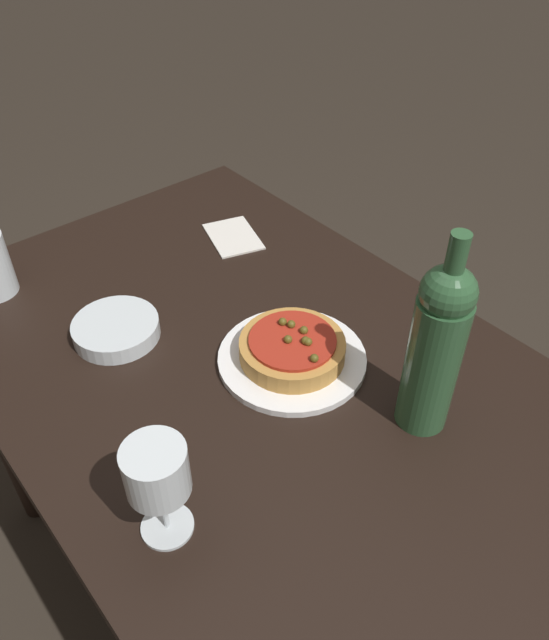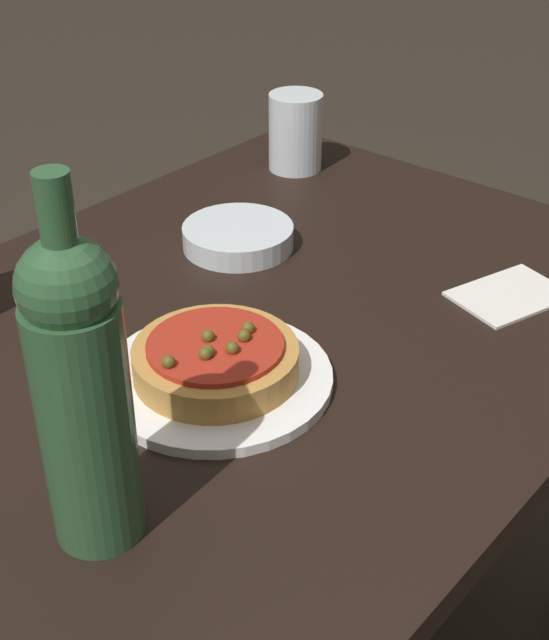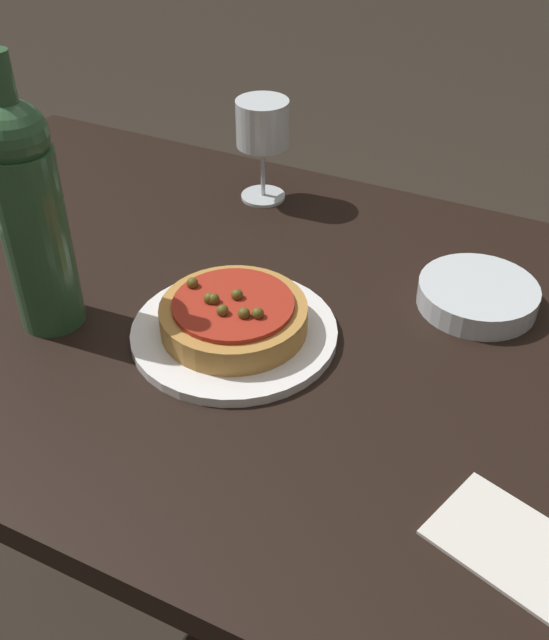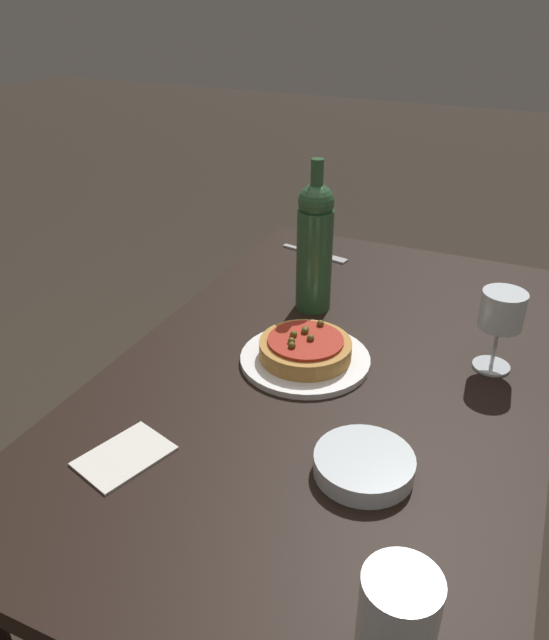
{
  "view_description": "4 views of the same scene",
  "coord_description": "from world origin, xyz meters",
  "px_view_note": "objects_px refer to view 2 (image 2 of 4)",
  "views": [
    {
      "loc": [
        0.55,
        -0.44,
        1.46
      ],
      "look_at": [
        -0.01,
        0.03,
        0.84
      ],
      "focal_mm": 35.0,
      "sensor_mm": 36.0,
      "label": 1
    },
    {
      "loc": [
        0.54,
        0.59,
        1.3
      ],
      "look_at": [
        -0.06,
        0.08,
        0.8
      ],
      "focal_mm": 50.0,
      "sensor_mm": 36.0,
      "label": 2
    },
    {
      "loc": [
        -0.35,
        0.66,
        1.3
      ],
      "look_at": [
        -0.05,
        0.05,
        0.78
      ],
      "focal_mm": 42.0,
      "sensor_mm": 36.0,
      "label": 3
    },
    {
      "loc": [
        -0.93,
        -0.3,
        1.38
      ],
      "look_at": [
        -0.04,
        0.1,
        0.84
      ],
      "focal_mm": 35.0,
      "sensor_mm": 36.0,
      "label": 4
    }
  ],
  "objects_px": {
    "pizza": "(216,358)",
    "wine_bottle": "(82,390)",
    "dinner_plate": "(217,378)",
    "side_bowl": "(238,236)",
    "dining_table": "(186,436)",
    "water_cup": "(295,132)"
  },
  "relations": [
    {
      "from": "dinner_plate",
      "to": "side_bowl",
      "type": "xyz_separation_m",
      "value": [
        -0.24,
        -0.19,
        0.01
      ]
    },
    {
      "from": "pizza",
      "to": "dinner_plate",
      "type": "bearing_deg",
      "value": -126.11
    },
    {
      "from": "wine_bottle",
      "to": "pizza",
      "type": "bearing_deg",
      "value": -162.55
    },
    {
      "from": "dining_table",
      "to": "wine_bottle",
      "type": "bearing_deg",
      "value": 29.62
    },
    {
      "from": "pizza",
      "to": "wine_bottle",
      "type": "xyz_separation_m",
      "value": [
        0.22,
        0.07,
        0.12
      ]
    },
    {
      "from": "dining_table",
      "to": "side_bowl",
      "type": "relative_size",
      "value": 8.57
    },
    {
      "from": "dinner_plate",
      "to": "wine_bottle",
      "type": "relative_size",
      "value": 0.75
    },
    {
      "from": "dinner_plate",
      "to": "pizza",
      "type": "relative_size",
      "value": 1.41
    },
    {
      "from": "dining_table",
      "to": "wine_bottle",
      "type": "relative_size",
      "value": 3.89
    },
    {
      "from": "water_cup",
      "to": "wine_bottle",
      "type": "bearing_deg",
      "value": 27.36
    },
    {
      "from": "pizza",
      "to": "wine_bottle",
      "type": "bearing_deg",
      "value": 17.45
    },
    {
      "from": "dinner_plate",
      "to": "side_bowl",
      "type": "relative_size",
      "value": 1.65
    },
    {
      "from": "side_bowl",
      "to": "wine_bottle",
      "type": "bearing_deg",
      "value": 29.42
    },
    {
      "from": "dining_table",
      "to": "pizza",
      "type": "relative_size",
      "value": 7.34
    },
    {
      "from": "dining_table",
      "to": "side_bowl",
      "type": "distance_m",
      "value": 0.3
    },
    {
      "from": "water_cup",
      "to": "dinner_plate",
      "type": "bearing_deg",
      "value": 31.18
    },
    {
      "from": "water_cup",
      "to": "side_bowl",
      "type": "distance_m",
      "value": 0.29
    },
    {
      "from": "pizza",
      "to": "wine_bottle",
      "type": "relative_size",
      "value": 0.53
    },
    {
      "from": "dinner_plate",
      "to": "side_bowl",
      "type": "distance_m",
      "value": 0.31
    },
    {
      "from": "dining_table",
      "to": "side_bowl",
      "type": "xyz_separation_m",
      "value": [
        -0.24,
        -0.14,
        0.12
      ]
    },
    {
      "from": "pizza",
      "to": "side_bowl",
      "type": "height_order",
      "value": "pizza"
    },
    {
      "from": "dinner_plate",
      "to": "wine_bottle",
      "type": "xyz_separation_m",
      "value": [
        0.22,
        0.07,
        0.14
      ]
    }
  ]
}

